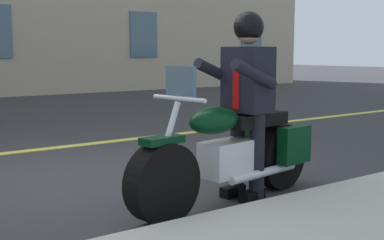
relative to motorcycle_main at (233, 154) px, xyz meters
The scene contains 4 objects.
ground_plane 1.76m from the motorcycle_main, 64.22° to the right, with size 80.00×80.00×0.00m, color #333335.
lane_center_stripe 3.63m from the motorcycle_main, 78.18° to the right, with size 60.00×0.16×0.01m, color #E5DB4C.
motorcycle_main is the anchor object (origin of this frame).
rider_main 0.61m from the motorcycle_main, behind, with size 0.68×0.61×1.74m.
Camera 1 is at (2.24, 5.01, 1.37)m, focal length 47.72 mm.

